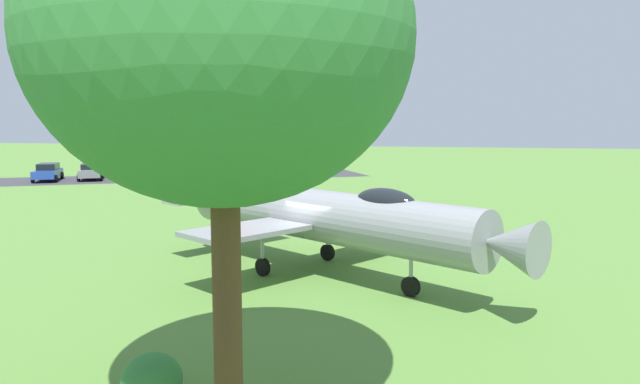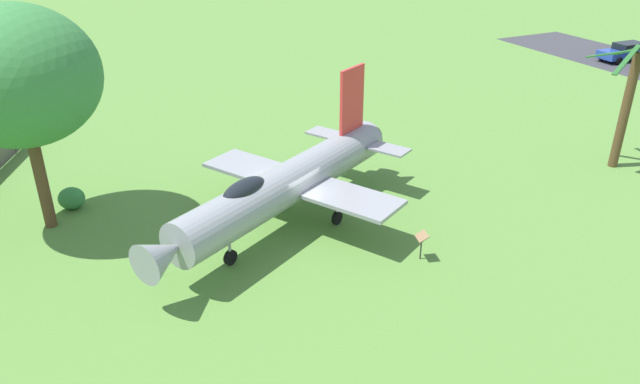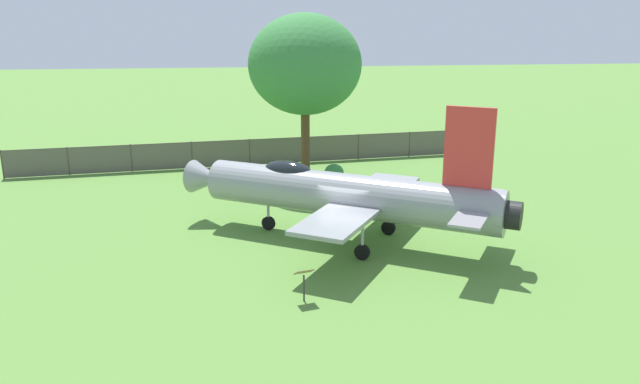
{
  "view_description": "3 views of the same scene",
  "coord_description": "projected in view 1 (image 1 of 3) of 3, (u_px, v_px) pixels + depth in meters",
  "views": [
    {
      "loc": [
        -4.2,
        19.42,
        5.22
      ],
      "look_at": [
        -0.25,
        1.42,
        3.0
      ],
      "focal_mm": 33.38,
      "sensor_mm": 36.0,
      "label": 1
    },
    {
      "loc": [
        -22.33,
        -2.45,
        12.71
      ],
      "look_at": [
        -0.78,
        -1.32,
        2.0
      ],
      "focal_mm": 33.67,
      "sensor_mm": 36.0,
      "label": 2
    },
    {
      "loc": [
        -4.38,
        -23.67,
        8.84
      ],
      "look_at": [
        -1.13,
        0.14,
        2.15
      ],
      "focal_mm": 34.66,
      "sensor_mm": 36.0,
      "label": 3
    }
  ],
  "objects": [
    {
      "name": "display_jet",
      "position": [
        329.0,
        216.0,
        19.86
      ],
      "size": [
        13.14,
        10.04,
        5.86
      ],
      "rotation": [
        0.0,
        0.0,
        2.58
      ],
      "color": "gray",
      "rests_on": "ground_plane"
    },
    {
      "name": "parked_car_yellow",
      "position": [
        208.0,
        168.0,
        55.49
      ],
      "size": [
        4.14,
        4.92,
        1.54
      ],
      "rotation": [
        0.0,
        0.0,
        8.43
      ],
      "color": "gold",
      "rests_on": "ground_plane"
    },
    {
      "name": "parked_car_red",
      "position": [
        170.0,
        169.0,
        54.52
      ],
      "size": [
        3.66,
        4.52,
        1.42
      ],
      "rotation": [
        0.0,
        0.0,
        8.36
      ],
      "color": "red",
      "rests_on": "ground_plane"
    },
    {
      "name": "info_plaque",
      "position": [
        404.0,
        225.0,
        24.89
      ],
      "size": [
        0.68,
        0.53,
        1.14
      ],
      "color": "#333333",
      "rests_on": "ground_plane"
    },
    {
      "name": "ground_plane",
      "position": [
        322.0,
        274.0,
        20.35
      ],
      "size": [
        200.0,
        200.0,
        0.0
      ],
      "primitive_type": "plane",
      "color": "#568438"
    },
    {
      "name": "shade_tree",
      "position": [
        222.0,
        39.0,
        9.53
      ],
      "size": [
        6.18,
        6.25,
        9.26
      ],
      "color": "brown",
      "rests_on": "ground_plane"
    },
    {
      "name": "shrub_near_fence",
      "position": [
        152.0,
        381.0,
        10.85
      ],
      "size": [
        1.1,
        1.17,
        1.0
      ],
      "color": "#387F3D",
      "rests_on": "ground_plane"
    },
    {
      "name": "parking_strip",
      "position": [
        150.0,
        178.0,
        54.01
      ],
      "size": [
        38.92,
        26.31,
        0.0
      ],
      "primitive_type": "cube",
      "rotation": [
        0.0,
        0.0,
        6.79
      ],
      "color": "#38383D",
      "rests_on": "ground_plane"
    },
    {
      "name": "parked_car_silver",
      "position": [
        128.0,
        171.0,
        53.48
      ],
      "size": [
        3.85,
        4.96,
        1.36
      ],
      "rotation": [
        0.0,
        0.0,
        8.38
      ],
      "color": "#B2B5BA",
      "rests_on": "ground_plane"
    },
    {
      "name": "parked_car_gray",
      "position": [
        91.0,
        171.0,
        52.6
      ],
      "size": [
        3.75,
        4.74,
        1.4
      ],
      "rotation": [
        0.0,
        0.0,
        8.37
      ],
      "color": "slate",
      "rests_on": "ground_plane"
    },
    {
      "name": "palm_tree",
      "position": [
        265.0,
        151.0,
        37.21
      ],
      "size": [
        4.12,
        4.08,
        6.4
      ],
      "color": "brown",
      "rests_on": "ground_plane"
    },
    {
      "name": "parked_car_blue",
      "position": [
        48.0,
        172.0,
        51.62
      ],
      "size": [
        3.74,
        5.02,
        1.5
      ],
      "rotation": [
        0.0,
        0.0,
        8.32
      ],
      "color": "#23429E",
      "rests_on": "ground_plane"
    },
    {
      "name": "parked_car_black",
      "position": [
        242.0,
        167.0,
        56.4
      ],
      "size": [
        3.68,
        5.0,
        1.53
      ],
      "rotation": [
        0.0,
        0.0,
        8.28
      ],
      "color": "black",
      "rests_on": "ground_plane"
    }
  ]
}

